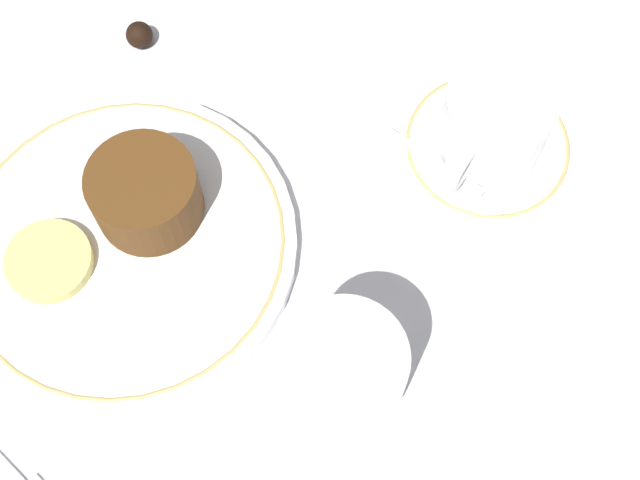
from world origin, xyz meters
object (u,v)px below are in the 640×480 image
at_px(dinner_plate, 125,245).
at_px(coffee_cup, 496,120).
at_px(dessert_cake, 148,191).
at_px(wine_glass, 343,374).

distance_m(dinner_plate, coffee_cup, 0.27).
xyz_separation_m(coffee_cup, dessert_cake, (0.18, -0.17, -0.00)).
relative_size(coffee_cup, wine_glass, 0.95).
bearing_deg(dessert_cake, dinner_plate, -0.60).
bearing_deg(wine_glass, dessert_cake, -102.80).
height_order(wine_glass, dessert_cake, wine_glass).
relative_size(dinner_plate, wine_glass, 2.21).
relative_size(coffee_cup, dessert_cake, 1.38).
bearing_deg(coffee_cup, dinner_plate, -39.11).
xyz_separation_m(coffee_cup, wine_glass, (0.22, 0.01, 0.03)).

